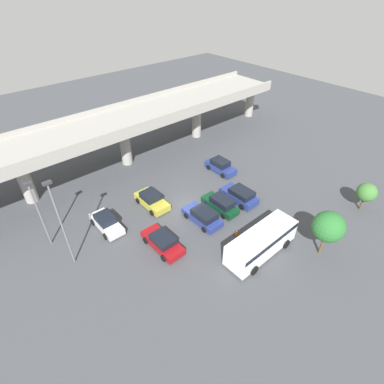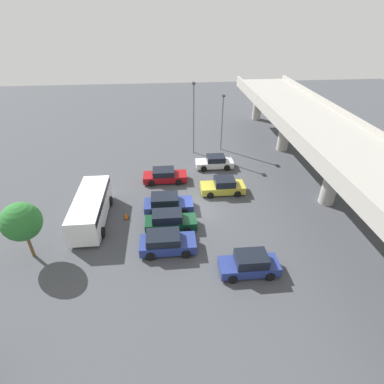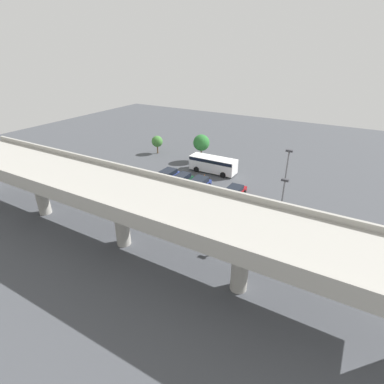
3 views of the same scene
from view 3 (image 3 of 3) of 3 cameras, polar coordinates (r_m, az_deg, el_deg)
name	(u,v)px [view 3 (image 3 of 3)]	position (r m, az deg, el deg)	size (l,w,h in m)	color
ground_plane	(187,196)	(41.29, -0.89, -0.79)	(109.59, 109.59, 0.00)	#424449
highway_overpass	(118,195)	(29.69, -13.84, -0.56)	(52.57, 7.71, 7.10)	#9E9B93
parked_car_0	(236,217)	(35.34, 8.38, -4.72)	(2.05, 4.44, 1.51)	silver
parked_car_1	(234,192)	(41.17, 8.04, -0.05)	(2.17, 4.75, 1.47)	maroon
parked_car_2	(194,205)	(37.44, 0.39, -2.48)	(2.23, 4.51, 1.64)	gold
parked_car_3	(199,184)	(43.10, 1.28, 1.49)	(2.26, 4.58, 1.55)	navy
parked_car_4	(182,180)	(44.28, -1.99, 2.22)	(1.99, 4.45, 1.63)	#0C381E
parked_car_5	(167,176)	(45.95, -4.74, 3.09)	(2.25, 4.42, 1.62)	navy
parked_car_6	(127,186)	(43.42, -12.30, 1.11)	(2.06, 4.33, 1.65)	navy
shuttle_bus	(213,164)	(48.85, 4.03, 5.43)	(7.70, 2.78, 2.51)	white
lamp_post_near_aisle	(281,207)	(30.93, 16.62, -2.67)	(0.70, 0.35, 7.27)	slate
lamp_post_mid_lot	(285,183)	(34.03, 17.22, 1.59)	(0.70, 0.35, 8.99)	slate
tree_front_left	(201,143)	(53.28, 1.79, 9.36)	(2.88, 2.88, 4.82)	brown
tree_front_centre	(157,141)	(58.06, -6.65, 9.54)	(2.11, 2.11, 3.42)	brown
traffic_cone	(204,176)	(46.83, 2.35, 2.99)	(0.44, 0.44, 0.70)	black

